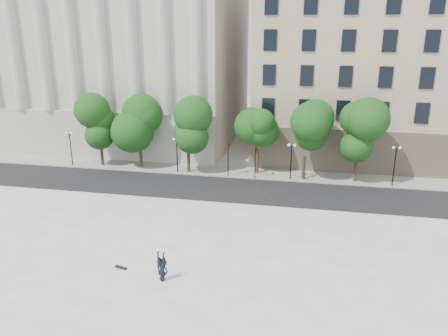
{
  "coord_description": "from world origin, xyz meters",
  "views": [
    {
      "loc": [
        8.4,
        -22.01,
        15.73
      ],
      "look_at": [
        2.14,
        10.0,
        5.09
      ],
      "focal_mm": 35.0,
      "sensor_mm": 36.0,
      "label": 1
    }
  ],
  "objects_px": {
    "traffic_light_east": "(256,147)",
    "traffic_light_west": "(228,144)",
    "person_lying": "(163,277)",
    "skateboard": "(121,267)"
  },
  "relations": [
    {
      "from": "traffic_light_east",
      "to": "traffic_light_west",
      "type": "bearing_deg",
      "value": -180.0
    },
    {
      "from": "person_lying",
      "to": "traffic_light_east",
      "type": "bearing_deg",
      "value": 83.15
    },
    {
      "from": "person_lying",
      "to": "skateboard",
      "type": "bearing_deg",
      "value": 165.74
    },
    {
      "from": "person_lying",
      "to": "skateboard",
      "type": "distance_m",
      "value": 3.33
    },
    {
      "from": "traffic_light_east",
      "to": "skateboard",
      "type": "relative_size",
      "value": 4.72
    },
    {
      "from": "person_lying",
      "to": "skateboard",
      "type": "xyz_separation_m",
      "value": [
        -3.2,
        0.9,
        -0.23
      ]
    },
    {
      "from": "person_lying",
      "to": "skateboard",
      "type": "relative_size",
      "value": 2.31
    },
    {
      "from": "traffic_light_east",
      "to": "person_lying",
      "type": "height_order",
      "value": "traffic_light_east"
    },
    {
      "from": "traffic_light_west",
      "to": "skateboard",
      "type": "xyz_separation_m",
      "value": [
        -3.38,
        -20.66,
        -3.2
      ]
    },
    {
      "from": "traffic_light_east",
      "to": "person_lying",
      "type": "distance_m",
      "value": 21.98
    }
  ]
}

